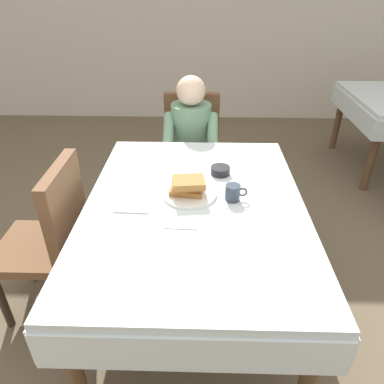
{
  "coord_description": "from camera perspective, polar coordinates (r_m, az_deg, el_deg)",
  "views": [
    {
      "loc": [
        0.03,
        -1.51,
        1.73
      ],
      "look_at": [
        -0.01,
        0.02,
        0.79
      ],
      "focal_mm": 33.49,
      "sensor_mm": 36.0,
      "label": 1
    }
  ],
  "objects": [
    {
      "name": "cup_coffee",
      "position": [
        1.82,
        6.56,
        -0.09
      ],
      "size": [
        0.11,
        0.08,
        0.08
      ],
      "color": "#333D4C",
      "rests_on": "dining_table_main"
    },
    {
      "name": "chair_diner",
      "position": [
        2.94,
        -0.08,
        7.43
      ],
      "size": [
        0.44,
        0.45,
        0.93
      ],
      "rotation": [
        0.0,
        0.0,
        3.14
      ],
      "color": "brown",
      "rests_on": "ground"
    },
    {
      "name": "knife_right_of_plate",
      "position": [
        1.85,
        5.46,
        -0.85
      ],
      "size": [
        0.02,
        0.2,
        0.0
      ],
      "primitive_type": "cube",
      "rotation": [
        0.0,
        0.0,
        1.53
      ],
      "color": "silver",
      "rests_on": "dining_table_main"
    },
    {
      "name": "ground_plane",
      "position": [
        2.3,
        0.37,
        -17.34
      ],
      "size": [
        14.0,
        14.0,
        0.0
      ],
      "primitive_type": "plane",
      "color": "brown"
    },
    {
      "name": "napkin_folded",
      "position": [
        1.8,
        -9.43,
        -2.2
      ],
      "size": [
        0.17,
        0.13,
        0.01
      ],
      "primitive_type": "cube",
      "rotation": [
        0.0,
        0.0,
        -0.04
      ],
      "color": "white",
      "rests_on": "dining_table_main"
    },
    {
      "name": "chair_left_side",
      "position": [
        2.09,
        -21.37,
        -6.11
      ],
      "size": [
        0.45,
        0.44,
        0.93
      ],
      "rotation": [
        0.0,
        0.0,
        1.57
      ],
      "color": "brown",
      "rests_on": "ground"
    },
    {
      "name": "spoon_near_edge",
      "position": [
        1.63,
        -1.77,
        -5.77
      ],
      "size": [
        0.15,
        0.02,
        0.0
      ],
      "primitive_type": "cube",
      "rotation": [
        0.0,
        0.0,
        -0.06
      ],
      "color": "silver",
      "rests_on": "dining_table_main"
    },
    {
      "name": "bowl_butter",
      "position": [
        2.06,
        4.54,
        3.44
      ],
      "size": [
        0.11,
        0.11,
        0.04
      ],
      "primitive_type": "cylinder",
      "color": "black",
      "rests_on": "dining_table_main"
    },
    {
      "name": "fork_left_of_plate",
      "position": [
        1.86,
        -6.28,
        -0.68
      ],
      "size": [
        0.02,
        0.18,
        0.0
      ],
      "primitive_type": "cube",
      "rotation": [
        0.0,
        0.0,
        1.52
      ],
      "color": "silver",
      "rests_on": "dining_table_main"
    },
    {
      "name": "dining_table_main",
      "position": [
        1.86,
        0.43,
        -4.02
      ],
      "size": [
        1.12,
        1.52,
        0.74
      ],
      "color": "silver",
      "rests_on": "ground"
    },
    {
      "name": "plate_breakfast",
      "position": [
        1.86,
        -0.41,
        -0.3
      ],
      "size": [
        0.28,
        0.28,
        0.02
      ],
      "primitive_type": "cylinder",
      "color": "white",
      "rests_on": "dining_table_main"
    },
    {
      "name": "breakfast_stack",
      "position": [
        1.83,
        -0.72,
        1.06
      ],
      "size": [
        0.19,
        0.17,
        0.09
      ],
      "color": "#A36B33",
      "rests_on": "plate_breakfast"
    },
    {
      "name": "diner_person",
      "position": [
        2.74,
        -0.17,
        8.74
      ],
      "size": [
        0.4,
        0.43,
        1.12
      ],
      "rotation": [
        0.0,
        0.0,
        3.14
      ],
      "color": "gray",
      "rests_on": "ground"
    }
  ]
}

